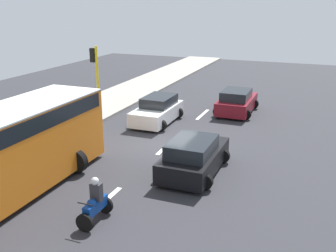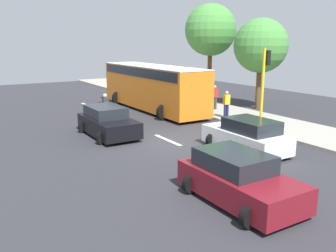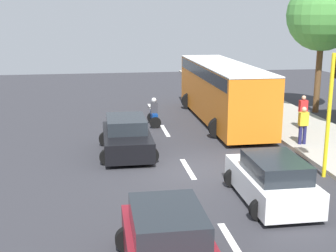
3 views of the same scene
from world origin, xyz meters
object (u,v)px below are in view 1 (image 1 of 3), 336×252
Objects in this scene: car_black at (194,157)px; pedestrian_near_signal at (43,125)px; traffic_light_corner at (96,75)px; car_maroon at (237,102)px; car_white at (157,111)px; motorcycle at (95,204)px.

pedestrian_near_signal is at bearing -2.10° from car_black.
traffic_light_corner reaches higher than car_black.
car_maroon is 0.89× the size of traffic_light_corner.
car_maroon is at bearing -136.15° from car_white.
motorcycle is (1.44, 14.34, -0.07)m from car_maroon.
pedestrian_near_signal is 0.38× the size of traffic_light_corner.
motorcycle reaches higher than car_white.
car_black is at bearing 91.87° from car_maroon.
car_white is 0.90× the size of traffic_light_corner.
traffic_light_corner is (5.27, -8.77, 2.29)m from motorcycle.
car_black and car_maroon have the same top height.
car_black is at bearing -110.29° from motorcycle.
traffic_light_corner is at bearing 39.73° from car_maroon.
traffic_light_corner is (2.85, 1.87, 2.22)m from car_white.
motorcycle is 0.34× the size of traffic_light_corner.
motorcycle is 7.86m from pedestrian_near_signal.
car_black is 1.03× the size of car_white.
car_black is 8.39m from traffic_light_corner.
car_white is 2.63× the size of motorcycle.
traffic_light_corner is at bearing -29.85° from car_black.
motorcycle reaches higher than car_black.
car_white is at bearing -54.79° from car_black.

